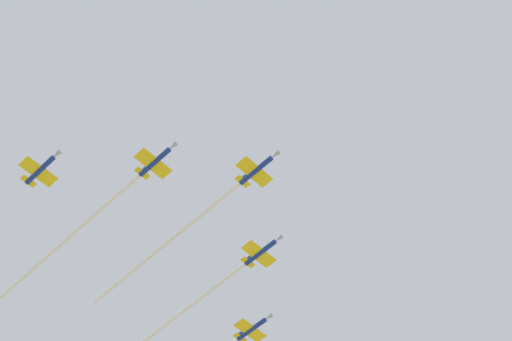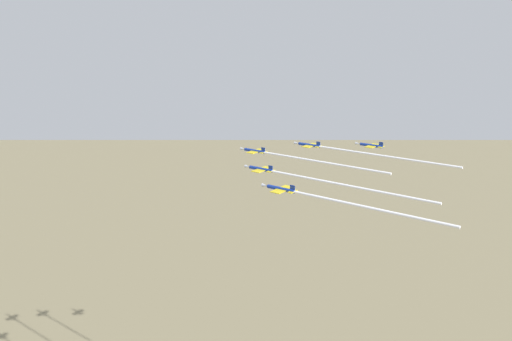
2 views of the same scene
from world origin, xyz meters
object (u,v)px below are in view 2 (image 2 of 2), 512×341
object	(u,v)px
jet_port_inner	(313,179)
jet_starboard_outer	(371,145)
jet_port_outer	(329,199)
jet_starboard_inner	(354,152)
jet_lead	(294,157)

from	to	relation	value
jet_port_inner	jet_starboard_outer	distance (m)	51.18
jet_port_inner	jet_port_outer	size ratio (longest dim) A/B	1.17
jet_starboard_inner	jet_port_outer	xyz separation A→B (m)	(38.32, -37.68, -2.11)
jet_lead	jet_port_inner	distance (m)	24.97
jet_lead	jet_port_outer	size ratio (longest dim) A/B	1.06
jet_starboard_outer	jet_starboard_inner	bearing A→B (deg)	-178.64
jet_port_outer	jet_starboard_outer	xyz separation A→B (m)	(-46.53, 52.61, 1.51)
jet_port_outer	jet_starboard_outer	bearing A→B (deg)	14.05
jet_lead	jet_starboard_inner	distance (m)	23.96
jet_lead	jet_starboard_inner	xyz separation A→B (m)	(7.06, 22.86, 1.36)
jet_starboard_inner	jet_port_inner	bearing A→B (deg)	-177.63
jet_lead	jet_starboard_outer	xyz separation A→B (m)	(-1.15, 37.79, 0.76)
jet_port_inner	jet_starboard_inner	bearing A→B (deg)	2.37
jet_starboard_inner	jet_starboard_outer	size ratio (longest dim) A/B	5.09
jet_starboard_outer	jet_port_outer	bearing A→B (deg)	-165.95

